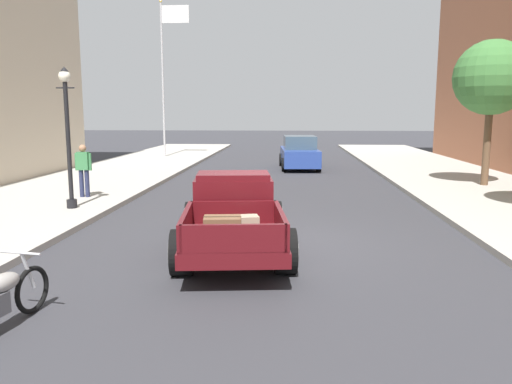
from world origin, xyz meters
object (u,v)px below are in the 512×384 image
at_px(pedestrian_sidewalk_left, 84,167).
at_px(flagpole, 166,62).
at_px(car_background_blue, 299,153).
at_px(street_lamp_near, 68,127).
at_px(hotrod_truck_maroon, 233,213).
at_px(street_tree_second, 492,78).

xyz_separation_m(pedestrian_sidewalk_left, flagpole, (-0.97, 15.02, 4.68)).
height_order(pedestrian_sidewalk_left, flagpole, flagpole).
relative_size(car_background_blue, street_lamp_near, 1.14).
xyz_separation_m(hotrod_truck_maroon, street_tree_second, (8.29, 8.87, 3.24)).
relative_size(flagpole, street_tree_second, 1.76).
bearing_deg(street_tree_second, flagpole, 141.87).
xyz_separation_m(car_background_blue, street_tree_second, (6.68, -6.39, 3.23)).
bearing_deg(hotrod_truck_maroon, street_tree_second, 46.93).
bearing_deg(street_tree_second, car_background_blue, 136.27).
distance_m(car_background_blue, pedestrian_sidewalk_left, 12.15).
bearing_deg(pedestrian_sidewalk_left, flagpole, 93.69).
bearing_deg(street_tree_second, street_lamp_near, -157.69).
xyz_separation_m(hotrod_truck_maroon, car_background_blue, (1.61, 15.26, 0.01)).
relative_size(car_background_blue, street_tree_second, 0.85).
height_order(car_background_blue, street_tree_second, street_tree_second).
relative_size(hotrod_truck_maroon, flagpole, 0.55).
height_order(flagpole, street_tree_second, flagpole).
distance_m(hotrod_truck_maroon, street_tree_second, 12.57).
bearing_deg(car_background_blue, flagpole, 147.40).
distance_m(car_background_blue, street_lamp_near, 13.60).
height_order(car_background_blue, flagpole, flagpole).
bearing_deg(street_lamp_near, car_background_blue, 61.06).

